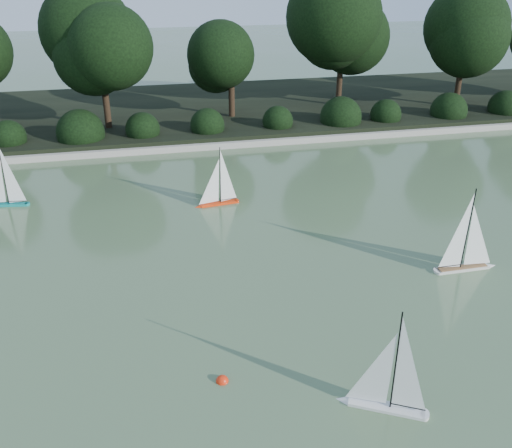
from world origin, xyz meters
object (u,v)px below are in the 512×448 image
(sailboat_white_b, at_px, (469,256))
(sailboat_orange, at_px, (215,195))
(sailboat_teal, at_px, (2,196))
(race_buoy, at_px, (222,381))
(sailboat_white_a, at_px, (381,392))

(sailboat_white_b, distance_m, sailboat_orange, 5.61)
(sailboat_orange, relative_size, sailboat_teal, 0.95)
(sailboat_white_b, relative_size, sailboat_orange, 1.18)
(race_buoy, bearing_deg, sailboat_orange, 81.85)
(sailboat_white_b, relative_size, race_buoy, 10.00)
(sailboat_white_b, distance_m, race_buoy, 5.27)
(sailboat_white_a, height_order, race_buoy, sailboat_white_a)
(sailboat_white_b, distance_m, sailboat_teal, 10.05)
(sailboat_white_a, xyz_separation_m, sailboat_orange, (-1.01, 6.85, -0.02))
(sailboat_orange, relative_size, race_buoy, 8.46)
(sailboat_teal, bearing_deg, sailboat_white_a, -53.80)
(sailboat_white_a, height_order, sailboat_white_b, sailboat_white_b)
(sailboat_white_a, relative_size, race_buoy, 9.33)
(sailboat_white_b, bearing_deg, race_buoy, -157.58)
(sailboat_white_b, relative_size, sailboat_teal, 1.12)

